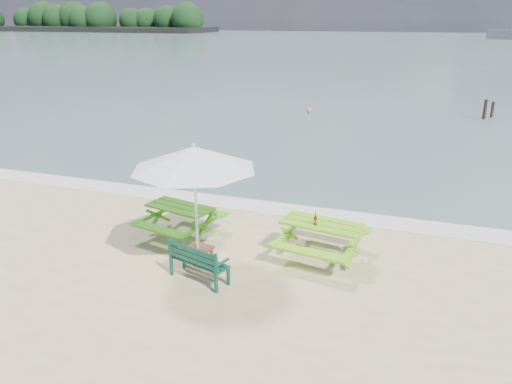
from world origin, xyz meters
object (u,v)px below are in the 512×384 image
(picnic_table_left, at_px, (181,222))
(swimmer, at_px, (309,122))
(patio_umbrella, at_px, (194,158))
(park_bench, at_px, (199,269))
(beer_bottle, at_px, (315,221))
(picnic_table_right, at_px, (321,241))
(side_table, at_px, (198,255))

(picnic_table_left, relative_size, swimmer, 1.29)
(patio_umbrella, distance_m, swimmer, 17.41)
(picnic_table_left, relative_size, park_bench, 1.54)
(picnic_table_left, xyz_separation_m, beer_bottle, (3.18, -0.15, 0.52))
(swimmer, bearing_deg, picnic_table_right, -75.61)
(patio_umbrella, bearing_deg, park_bench, -62.14)
(picnic_table_left, bearing_deg, side_table, -48.39)
(side_table, distance_m, beer_bottle, 2.52)
(park_bench, relative_size, side_table, 2.19)
(side_table, bearing_deg, picnic_table_left, 131.61)
(picnic_table_right, relative_size, patio_umbrella, 0.70)
(park_bench, height_order, beer_bottle, beer_bottle)
(side_table, distance_m, swimmer, 17.21)
(side_table, xyz_separation_m, patio_umbrella, (-0.00, 0.00, 2.07))
(side_table, xyz_separation_m, beer_bottle, (2.24, 0.92, 0.71))
(park_bench, xyz_separation_m, patio_umbrella, (-0.35, 0.66, 2.01))
(beer_bottle, height_order, swimmer, beer_bottle)
(patio_umbrella, bearing_deg, swimmer, 95.92)
(picnic_table_left, xyz_separation_m, swimmer, (-0.83, 16.04, -0.81))
(picnic_table_right, relative_size, side_table, 3.48)
(beer_bottle, bearing_deg, picnic_table_left, 177.30)
(patio_umbrella, relative_size, swimmer, 1.91)
(picnic_table_right, bearing_deg, picnic_table_left, 179.92)
(park_bench, xyz_separation_m, beer_bottle, (1.89, 1.58, 0.64))
(patio_umbrella, height_order, swimmer, patio_umbrella)
(picnic_table_left, bearing_deg, park_bench, -53.12)
(park_bench, distance_m, patio_umbrella, 2.14)
(park_bench, bearing_deg, picnic_table_right, 40.89)
(picnic_table_right, relative_size, swimmer, 1.33)
(picnic_table_left, bearing_deg, patio_umbrella, -48.39)
(swimmer, bearing_deg, beer_bottle, -76.09)
(park_bench, distance_m, swimmer, 17.91)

